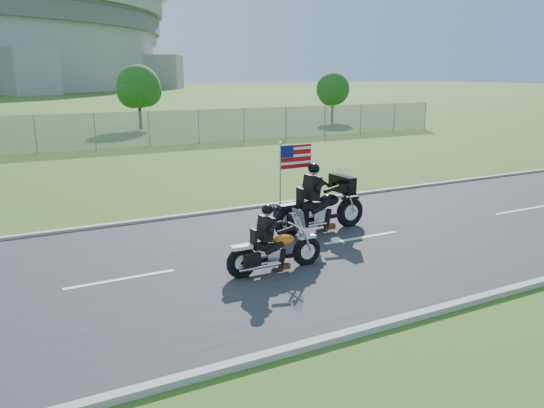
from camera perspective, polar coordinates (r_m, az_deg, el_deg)
ground at (r=11.72m, az=-6.33°, el=-6.55°), size 420.00×420.00×0.00m
road at (r=11.71m, az=-6.33°, el=-6.46°), size 120.00×8.00×0.04m
curb_north at (r=15.38m, az=-11.90°, el=-1.61°), size 120.00×0.18×0.12m
curb_south at (r=8.38m, az=4.25°, el=-14.84°), size 120.00×0.18×0.12m
tree_fence_near at (r=41.53m, az=-14.11°, el=11.93°), size 3.52×3.28×4.75m
tree_fence_far at (r=46.30m, az=6.57°, el=11.99°), size 3.08×2.87×4.20m
motorcycle_lead at (r=11.08m, az=0.18°, el=-5.07°), size 2.22×0.52×1.50m
motorcycle_follow at (r=13.87m, az=5.19°, el=-0.54°), size 2.78×0.92×2.32m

